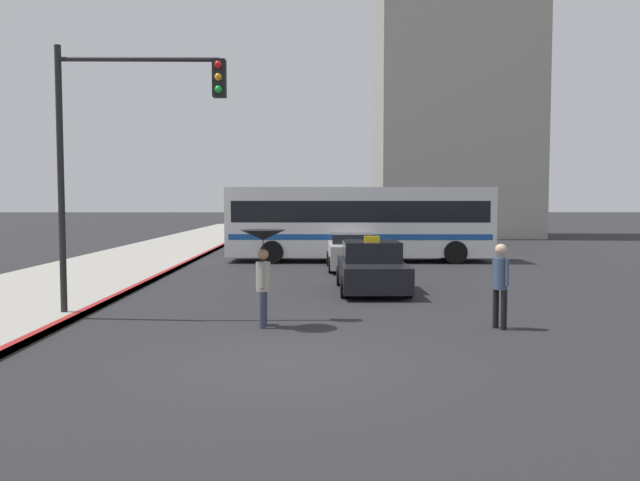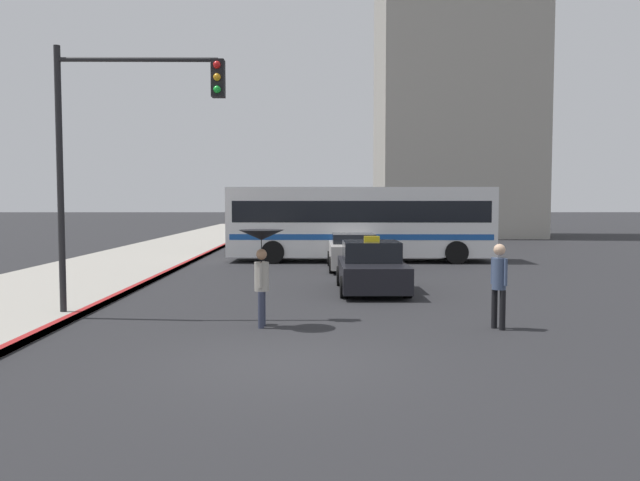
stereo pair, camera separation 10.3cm
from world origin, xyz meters
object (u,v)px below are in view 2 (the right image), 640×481
Objects in this scene: taxi at (371,268)px; pedestrian_man at (499,279)px; city_bus at (360,220)px; traffic_light at (124,130)px; pedestrian_with_umbrella at (262,252)px; sedan_red at (353,252)px.

taxi is 2.34× the size of pedestrian_man.
traffic_light is at bearing -23.11° from city_bus.
city_bus is 5.68× the size of pedestrian_with_umbrella.
city_bus is 6.58× the size of pedestrian_man.
pedestrian_man is (1.75, -14.50, -0.76)m from city_bus.
traffic_light is (-5.76, -4.12, 3.46)m from taxi.
taxi is at bearing 172.18° from pedestrian_man.
traffic_light is (-7.83, 1.27, 3.10)m from pedestrian_man.
pedestrian_with_umbrella is 0.34× the size of traffic_light.
sedan_red is 3.47m from city_bus.
sedan_red is at bearing -88.45° from taxi.
traffic_light is at bearing 35.61° from taxi.
pedestrian_with_umbrella is 4.81m from pedestrian_man.
pedestrian_with_umbrella is at bearing 62.29° from taxi.
city_bus reaches higher than pedestrian_with_umbrella.
city_bus is at bearing 65.32° from traffic_light.
traffic_light is at bearing -128.01° from pedestrian_man.
pedestrian_with_umbrella is at bearing -10.41° from city_bus.
pedestrian_man is (4.78, -0.24, -0.54)m from pedestrian_with_umbrella.
pedestrian_with_umbrella is 1.16× the size of pedestrian_man.
city_bus is (0.48, 3.25, 1.12)m from sedan_red.
sedan_red is (-0.16, 5.86, 0.00)m from taxi.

